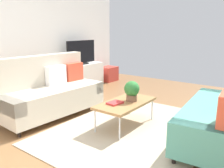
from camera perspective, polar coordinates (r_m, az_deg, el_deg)
The scene contains 14 objects.
ground_plane at distance 3.92m, azimuth 3.12°, elevation -10.45°, with size 7.68×7.68×0.00m, color brown.
wall_far at distance 5.63m, azimuth -21.62°, elevation 11.09°, with size 6.40×0.12×2.90m, color white.
area_rug at distance 3.83m, azimuth 5.38°, elevation -10.99°, with size 2.90×2.20×0.01m, color tan.
couch_beige at distance 4.47m, azimuth -14.84°, elevation -1.79°, with size 1.94×0.93×1.10m.
couch_green at distance 3.57m, azimuth 25.65°, elevation -6.59°, with size 1.97×1.00×1.10m.
coffee_table at distance 3.83m, azimuth 3.33°, elevation -4.75°, with size 1.10×0.56×0.42m.
tv_console at distance 6.47m, azimuth -7.47°, elevation 1.97°, with size 1.40×0.44×0.64m, color silver.
tv at distance 6.36m, azimuth -7.51°, elevation 7.54°, with size 1.00×0.20×0.64m.
storage_trunk at distance 7.24m, azimuth -0.83°, elevation 2.49°, with size 0.52×0.40×0.44m, color #B2382D.
potted_plant at distance 3.82m, azimuth 4.85°, elevation -1.54°, with size 0.25×0.25×0.33m.
table_book_0 at distance 3.72m, azimuth 0.73°, elevation -4.61°, with size 0.24×0.18×0.03m, color red.
vase_0 at distance 6.05m, azimuth -11.75°, elevation 4.71°, with size 0.13×0.13×0.13m, color silver.
bottle_0 at distance 6.10m, azimuth -9.88°, elevation 5.24°, with size 0.06×0.06×0.21m, color silver.
bottle_1 at distance 6.18m, azimuth -9.15°, elevation 5.32°, with size 0.04×0.04×0.20m, color #3F8C4C.
Camera 1 is at (-3.00, -1.97, 1.57)m, focal length 37.50 mm.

